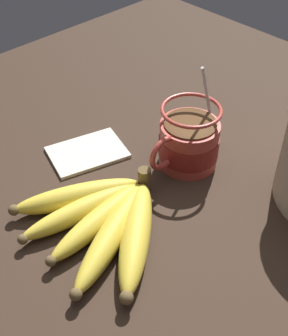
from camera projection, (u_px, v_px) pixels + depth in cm
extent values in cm
cube|color=#332319|center=(165.00, 172.00, 78.63)|extent=(105.88, 105.88, 3.54)
cylinder|color=#B23D33|center=(189.00, 144.00, 75.35)|extent=(9.56, 9.56, 7.78)
cylinder|color=maroon|center=(189.00, 145.00, 75.51)|extent=(9.76, 9.76, 3.65)
torus|color=#B23D33|center=(164.00, 153.00, 71.47)|extent=(5.91, 0.90, 5.91)
cylinder|color=brown|center=(190.00, 124.00, 72.72)|extent=(8.36, 8.36, 0.40)
torus|color=#B23D33|center=(191.00, 110.00, 71.02)|extent=(9.56, 9.56, 0.60)
cylinder|color=silver|center=(209.00, 106.00, 73.97)|extent=(5.49, 0.50, 15.67)
ellipsoid|color=silver|center=(195.00, 151.00, 77.80)|extent=(3.00, 2.00, 0.80)
cylinder|color=brown|center=(144.00, 177.00, 71.12)|extent=(2.00, 2.00, 3.00)
ellipsoid|color=gold|center=(78.00, 196.00, 69.33)|extent=(18.45, 11.45, 3.63)
sphere|color=brown|center=(14.00, 210.00, 67.17)|extent=(1.63, 1.63, 1.63)
ellipsoid|color=gold|center=(84.00, 210.00, 67.38)|extent=(19.30, 6.31, 3.26)
sphere|color=brown|center=(23.00, 239.00, 63.35)|extent=(1.47, 1.47, 1.47)
ellipsoid|color=gold|center=(99.00, 220.00, 65.89)|extent=(18.56, 5.62, 3.35)
sphere|color=brown|center=(51.00, 261.00, 60.57)|extent=(1.51, 1.51, 1.51)
ellipsoid|color=gold|center=(113.00, 234.00, 63.82)|extent=(20.47, 11.70, 3.66)
sphere|color=brown|center=(76.00, 294.00, 56.63)|extent=(1.65, 1.65, 1.65)
ellipsoid|color=gold|center=(136.00, 235.00, 63.48)|extent=(17.65, 15.80, 3.96)
sphere|color=brown|center=(126.00, 298.00, 56.10)|extent=(1.78, 1.78, 1.78)
cube|color=beige|center=(87.00, 152.00, 79.37)|extent=(14.43, 11.91, 0.60)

